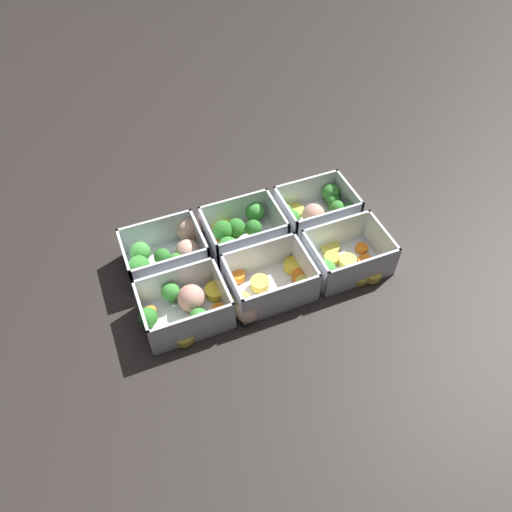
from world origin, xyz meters
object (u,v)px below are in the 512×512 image
object	(u,v)px
container_near_center	(240,231)
container_far_center	(268,286)
container_near_right	(169,251)
container_near_left	(318,213)
container_far_right	(185,307)
container_far_left	(346,260)

from	to	relation	value
container_near_center	container_far_center	bearing A→B (deg)	89.28
container_near_center	container_near_right	distance (m)	0.14
container_near_left	container_far_center	world-z (taller)	same
container_near_right	container_far_center	xyz separation A→B (m)	(-0.14, 0.14, -0.01)
container_near_right	container_far_right	world-z (taller)	same
container_near_left	container_near_right	world-z (taller)	same
container_near_right	container_near_center	bearing A→B (deg)	179.48
container_near_left	container_far_left	bearing A→B (deg)	87.24
container_near_left	container_far_left	xyz separation A→B (m)	(0.01, 0.13, -0.00)
container_far_right	container_near_right	bearing A→B (deg)	-94.15
container_far_center	container_far_right	xyz separation A→B (m)	(0.15, -0.01, 0.00)
container_near_right	container_far_right	bearing A→B (deg)	85.85
container_near_center	container_far_right	size ratio (longest dim) A/B	0.87
container_near_left	container_far_left	world-z (taller)	same
container_far_center	container_near_right	bearing A→B (deg)	-45.51
container_near_left	container_near_right	size ratio (longest dim) A/B	0.91
container_near_left	container_near_center	world-z (taller)	same
container_near_left	container_far_right	distance (m)	0.34
container_near_right	container_far_center	size ratio (longest dim) A/B	0.96
container_near_left	container_far_right	world-z (taller)	same
container_near_center	container_far_center	world-z (taller)	same
container_near_left	container_far_center	size ratio (longest dim) A/B	0.87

